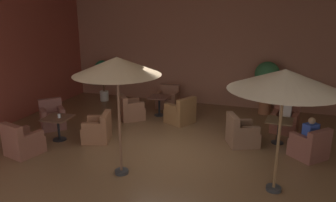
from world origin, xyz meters
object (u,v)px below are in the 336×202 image
Objects in this scene: patio_umbrella_tall_red at (117,67)px; iced_drink_cup at (59,116)px; armchair_front_right_south at (241,134)px; cafe_table_mid_center at (159,101)px; armchair_front_right_north at (310,146)px; armchair_front_left_south at (23,143)px; potted_tree_mid_left at (103,73)px; armchair_front_left_east at (53,118)px; patron_blue_shirt at (286,109)px; patron_by_window at (311,131)px; armchair_front_left_north at (98,130)px; armchair_mid_center_east at (131,110)px; patio_umbrella_center_beige at (285,80)px; cafe_table_front_right at (279,125)px; armchair_mid_center_south at (181,113)px; armchair_front_right_east at (285,122)px; armchair_mid_center_north at (168,99)px; potted_tree_left_corner at (267,78)px.

patio_umbrella_tall_red is 24.83× the size of iced_drink_cup.
armchair_front_right_south is 1.48× the size of cafe_table_mid_center.
armchair_front_right_north is at bearing -9.79° from armchair_front_right_south.
potted_tree_mid_left reaches higher than armchair_front_left_south.
patron_blue_shirt is (7.09, 2.01, 0.39)m from armchair_front_left_east.
patron_by_window is at bearing 9.07° from iced_drink_cup.
armchair_front_left_north is 1.03× the size of armchair_front_left_south.
armchair_mid_center_east is at bearing 66.78° from armchair_front_left_south.
patio_umbrella_tall_red is 3.41m from patio_umbrella_center_beige.
armchair_front_left_north is at bearing -163.85° from cafe_table_front_right.
armchair_mid_center_south reaches higher than armchair_front_right_south.
iced_drink_cup is at bearing 171.75° from patio_umbrella_center_beige.
iced_drink_cup is (-6.01, -1.80, 0.20)m from cafe_table_front_right.
armchair_front_right_east is at bearing 107.78° from armchair_front_right_north.
armchair_front_right_south is 4.16m from armchair_mid_center_north.
armchair_mid_center_south reaches higher than armchair_front_right_east.
armchair_mid_center_east is at bearing -41.34° from potted_tree_mid_left.
potted_tree_left_corner is 2.76× the size of patron_blue_shirt.
patron_blue_shirt is at bearing 4.43° from armchair_mid_center_south.
patio_umbrella_tall_red is (2.91, -0.10, 2.19)m from armchair_front_left_south.
potted_tree_left_corner is at bearing 112.07° from patron_blue_shirt.
armchair_front_right_south is 3.31m from potted_tree_left_corner.
patio_umbrella_center_beige is at bearing -93.90° from armchair_front_right_east.
armchair_mid_center_east is 1.77m from armchair_mid_center_south.
patio_umbrella_tall_red reaches higher than armchair_front_left_north.
potted_tree_mid_left reaches higher than patron_by_window.
armchair_front_right_north is 1.51× the size of patron_blue_shirt.
potted_tree_left_corner is 3.65m from patron_by_window.
iced_drink_cup is at bearing -138.49° from armchair_mid_center_south.
patio_umbrella_tall_red reaches higher than potted_tree_left_corner.
armchair_mid_center_north is at bearing 122.11° from armchair_mid_center_south.
potted_tree_mid_left reaches higher than armchair_front_right_south.
cafe_table_mid_center is 4.26m from patron_blue_shirt.
potted_tree_left_corner is at bearing 94.51° from patio_umbrella_center_beige.
patio_umbrella_center_beige is 3.74× the size of patron_blue_shirt.
armchair_front_right_north is 1.23× the size of armchair_mid_center_north.
armchair_front_right_east is at bearing 86.10° from patio_umbrella_center_beige.
armchair_front_left_east is 7.38m from patron_blue_shirt.
armchair_mid_center_south reaches higher than armchair_front_left_north.
armchair_mid_center_south is at bearing -175.57° from patron_blue_shirt.
armchair_front_left_south is 7.45m from armchair_front_right_north.
armchair_front_left_east reaches higher than armchair_front_right_east.
armchair_front_right_south is at bearing -14.45° from armchair_mid_center_east.
armchair_mid_center_north is 2.95m from potted_tree_mid_left.
armchair_mid_center_north is 0.80× the size of armchair_mid_center_east.
patron_by_window is at bearing -44.05° from cafe_table_front_right.
patron_by_window reaches higher than armchair_front_right_east.
armchair_front_left_north is 1.26× the size of cafe_table_front_right.
cafe_table_front_right is 4.71m from armchair_mid_center_north.
armchair_front_right_east is (7.10, 2.05, -0.04)m from armchair_front_left_east.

